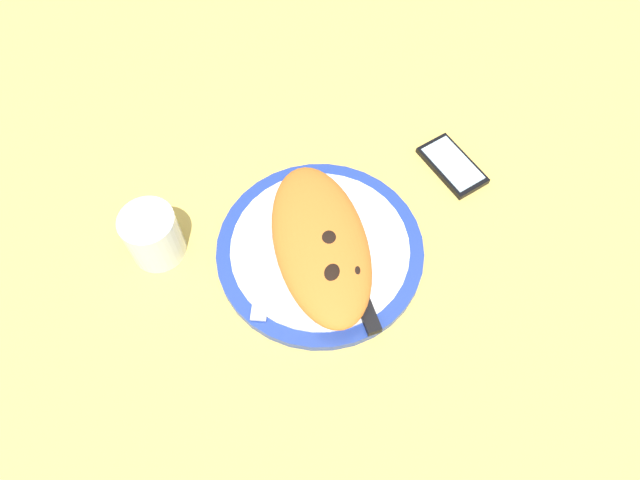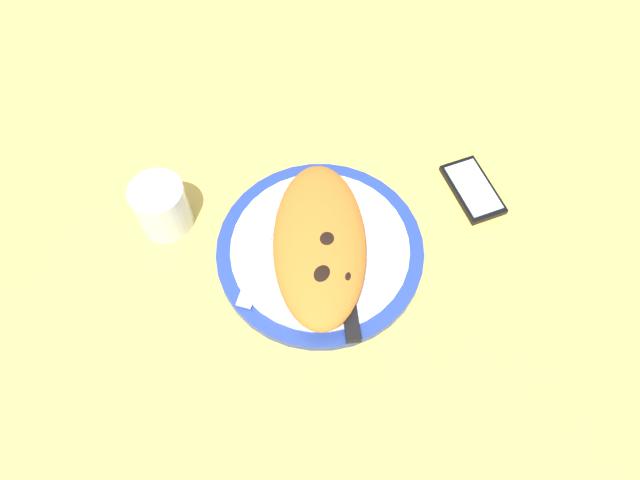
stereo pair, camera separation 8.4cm
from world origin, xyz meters
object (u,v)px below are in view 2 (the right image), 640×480
at_px(fork, 259,266).
at_px(water_glass, 162,209).
at_px(knife, 346,288).
at_px(plate, 320,250).
at_px(smartphone, 473,189).
at_px(calzone, 320,243).

height_order(fork, water_glass, water_glass).
xyz_separation_m(fork, knife, (0.02, 0.13, 0.00)).
height_order(plate, fork, fork).
bearing_deg(knife, smartphone, 136.14).
relative_size(calzone, fork, 1.70).
height_order(knife, smartphone, knife).
height_order(plate, smartphone, plate).
bearing_deg(water_glass, smartphone, 101.89).
bearing_deg(plate, water_glass, -97.76).
distance_m(plate, smartphone, 0.26).
xyz_separation_m(calzone, knife, (0.06, 0.04, -0.02)).
height_order(calzone, fork, calzone).
xyz_separation_m(plate, water_glass, (-0.03, -0.24, 0.03)).
bearing_deg(water_glass, plate, 82.24).
xyz_separation_m(plate, calzone, (0.01, 0.00, 0.03)).
relative_size(knife, water_glass, 2.67).
bearing_deg(water_glass, calzone, 80.32).
height_order(calzone, smartphone, calzone).
distance_m(plate, water_glass, 0.24).
height_order(plate, water_glass, water_glass).
height_order(calzone, water_glass, water_glass).
bearing_deg(calzone, smartphone, 121.22).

